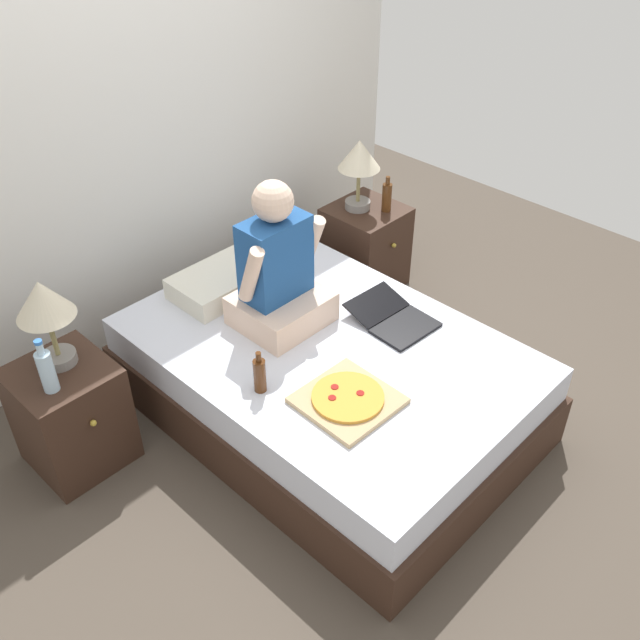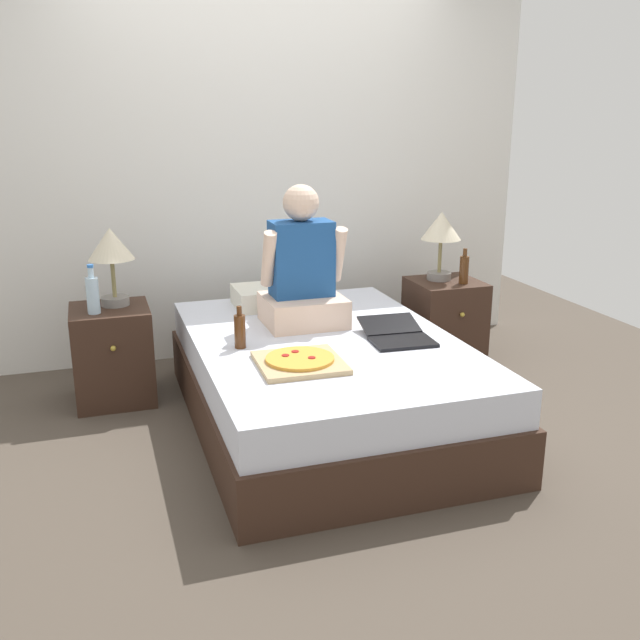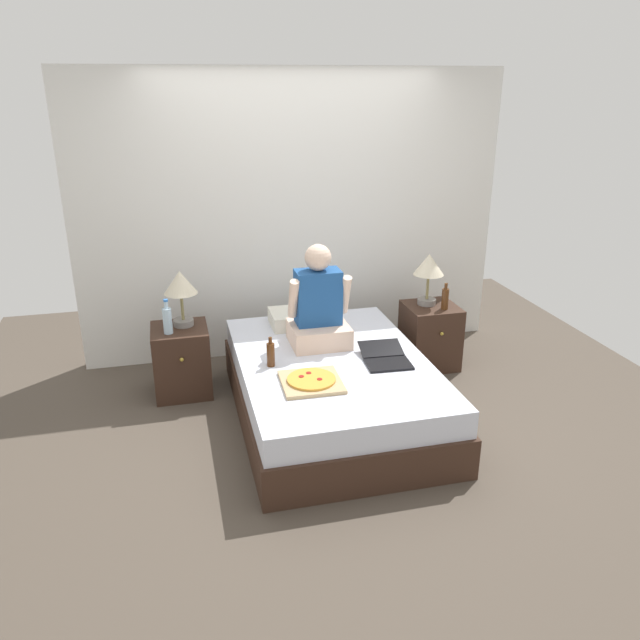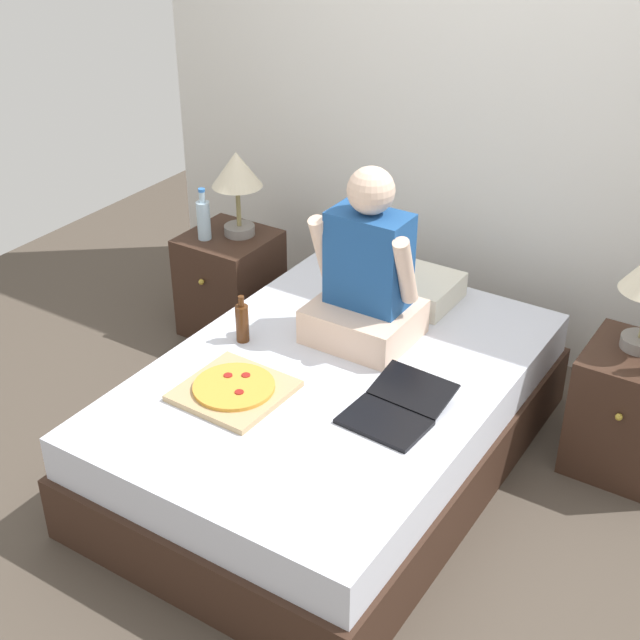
# 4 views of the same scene
# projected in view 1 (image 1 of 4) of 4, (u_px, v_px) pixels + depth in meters

# --- Properties ---
(ground_plane) EXTENTS (5.79, 5.79, 0.00)m
(ground_plane) POSITION_uv_depth(u_px,v_px,m) (327.00, 413.00, 3.83)
(ground_plane) COLOR #4C4238
(wall_back) EXTENTS (3.79, 0.12, 2.50)m
(wall_back) POSITION_uv_depth(u_px,v_px,m) (144.00, 121.00, 3.83)
(wall_back) COLOR silver
(wall_back) RESTS_ON ground
(bed) EXTENTS (1.39, 2.02, 0.48)m
(bed) POSITION_uv_depth(u_px,v_px,m) (327.00, 380.00, 3.69)
(bed) COLOR #382319
(bed) RESTS_ON ground
(nightstand_left) EXTENTS (0.44, 0.47, 0.56)m
(nightstand_left) POSITION_uv_depth(u_px,v_px,m) (71.00, 415.00, 3.42)
(nightstand_left) COLOR #382319
(nightstand_left) RESTS_ON ground
(lamp_on_left_nightstand) EXTENTS (0.26, 0.26, 0.45)m
(lamp_on_left_nightstand) POSITION_uv_depth(u_px,v_px,m) (44.00, 305.00, 3.10)
(lamp_on_left_nightstand) COLOR gray
(lamp_on_left_nightstand) RESTS_ON nightstand_left
(water_bottle) EXTENTS (0.07, 0.07, 0.28)m
(water_bottle) POSITION_uv_depth(u_px,v_px,m) (47.00, 370.00, 3.09)
(water_bottle) COLOR silver
(water_bottle) RESTS_ON nightstand_left
(nightstand_right) EXTENTS (0.44, 0.47, 0.56)m
(nightstand_right) POSITION_uv_depth(u_px,v_px,m) (365.00, 247.00, 4.65)
(nightstand_right) COLOR #382319
(nightstand_right) RESTS_ON ground
(lamp_on_right_nightstand) EXTENTS (0.26, 0.26, 0.45)m
(lamp_on_right_nightstand) POSITION_uv_depth(u_px,v_px,m) (359.00, 160.00, 4.29)
(lamp_on_right_nightstand) COLOR gray
(lamp_on_right_nightstand) RESTS_ON nightstand_right
(beer_bottle) EXTENTS (0.06, 0.06, 0.23)m
(beer_bottle) POSITION_uv_depth(u_px,v_px,m) (387.00, 197.00, 4.41)
(beer_bottle) COLOR #512D14
(beer_bottle) RESTS_ON nightstand_right
(pillow) EXTENTS (0.52, 0.34, 0.12)m
(pillow) POSITION_uv_depth(u_px,v_px,m) (221.00, 282.00, 3.87)
(pillow) COLOR silver
(pillow) RESTS_ON bed
(person_seated) EXTENTS (0.47, 0.40, 0.78)m
(person_seated) POSITION_uv_depth(u_px,v_px,m) (278.00, 273.00, 3.52)
(person_seated) COLOR beige
(person_seated) RESTS_ON bed
(laptop) EXTENTS (0.34, 0.43, 0.07)m
(laptop) POSITION_uv_depth(u_px,v_px,m) (396.00, 320.00, 3.66)
(laptop) COLOR black
(laptop) RESTS_ON bed
(pizza_box) EXTENTS (0.41, 0.41, 0.05)m
(pizza_box) POSITION_uv_depth(u_px,v_px,m) (348.00, 399.00, 3.19)
(pizza_box) COLOR tan
(pizza_box) RESTS_ON bed
(beer_bottle_on_bed) EXTENTS (0.06, 0.06, 0.22)m
(beer_bottle_on_bed) POSITION_uv_depth(u_px,v_px,m) (260.00, 375.00, 3.21)
(beer_bottle_on_bed) COLOR #4C2811
(beer_bottle_on_bed) RESTS_ON bed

